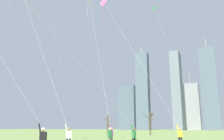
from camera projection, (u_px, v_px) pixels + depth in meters
kite_flyer_midfield_center_orange at (25, 109)px, 14.39m from camera, size 6.37×5.64×14.02m
kite_flyer_far_back_red at (105, 101)px, 17.49m from camera, size 7.14×11.97×13.67m
kite_flyer_foreground_left_purple at (52, 87)px, 19.47m from camera, size 7.85×0.68×16.49m
kite_flyer_foreground_right_pink at (155, 92)px, 22.33m from camera, size 8.91×2.03×16.61m
kite_flyer_midfield_right_white at (104, 88)px, 25.77m from camera, size 7.04×7.31×20.38m
bystander_far_off_by_trees at (110, 137)px, 19.72m from camera, size 0.27×0.50×1.62m
distant_kite_drifting_right_green at (159, 21)px, 35.18m from camera, size 6.45×2.69×19.34m
bare_tree_left_of_center at (150, 122)px, 55.01m from camera, size 2.64×2.67×5.14m
bare_tree_right_of_center at (108, 124)px, 60.14m from camera, size 2.77×1.40×4.49m
skyline_mid_tower_right at (143, 90)px, 167.53m from camera, size 8.73×5.60×57.86m
skyline_tall_tower at (177, 90)px, 148.21m from camera, size 5.47×10.67×47.44m
skyline_mid_tower_left at (192, 107)px, 157.06m from camera, size 10.24×7.71×37.59m
skyline_short_annex at (210, 88)px, 146.48m from camera, size 9.42×6.65×56.21m
skyline_slender_spire at (129, 108)px, 177.17m from camera, size 11.99×10.54×31.39m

